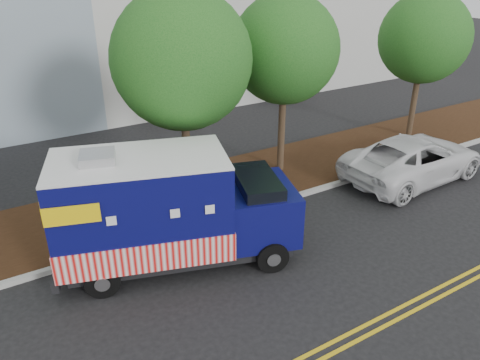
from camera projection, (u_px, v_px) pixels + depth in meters
ground at (169, 267)px, 12.76m from camera, size 120.00×120.00×0.00m
curb at (149, 240)px, 13.81m from camera, size 120.00×0.18×0.15m
mulch_strip at (126, 211)px, 15.42m from camera, size 120.00×4.00×0.15m
tree_b at (182, 60)px, 13.76m from camera, size 4.20×4.20×7.01m
tree_c at (285, 50)px, 16.32m from camera, size 3.83×3.83×6.64m
tree_d at (424, 38)px, 19.82m from camera, size 3.83×3.83×6.46m
sign_post at (109, 214)px, 12.96m from camera, size 0.06×0.06×2.40m
food_truck at (165, 213)px, 12.33m from camera, size 6.82×4.16×3.39m
white_car at (414, 158)px, 17.50m from camera, size 6.04×2.97×1.65m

